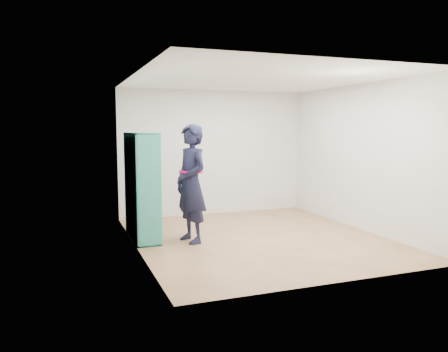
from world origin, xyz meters
name	(u,v)px	position (x,y,z in m)	size (l,w,h in m)	color
floor	(258,238)	(0.00, 0.00, 0.00)	(4.50, 4.50, 0.00)	brown
ceiling	(260,79)	(0.00, 0.00, 2.60)	(4.50, 4.50, 0.00)	white
wall_left	(136,164)	(-2.00, 0.00, 1.30)	(0.02, 4.50, 2.60)	beige
wall_right	(361,157)	(2.00, 0.00, 1.30)	(0.02, 4.50, 2.60)	beige
wall_back	(214,153)	(0.00, 2.25, 1.30)	(4.00, 0.02, 2.60)	beige
wall_front	(342,174)	(0.00, -2.25, 1.30)	(4.00, 0.02, 2.60)	beige
bookshelf	(140,187)	(-1.83, 0.71, 0.85)	(0.38, 1.31, 1.75)	#297F74
person	(191,183)	(-1.11, 0.17, 0.94)	(0.61, 0.78, 1.88)	black
smartphone	(181,176)	(-1.26, 0.21, 1.07)	(0.06, 0.10, 0.13)	silver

